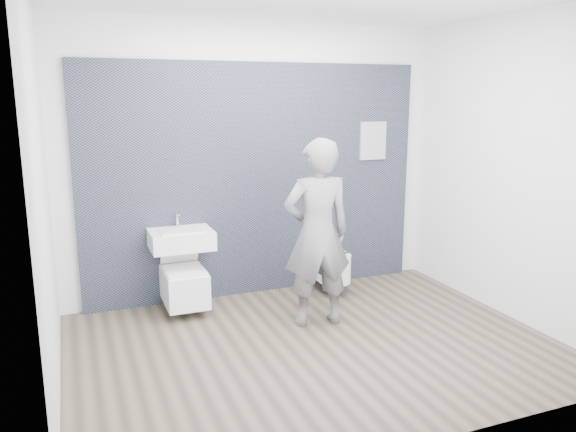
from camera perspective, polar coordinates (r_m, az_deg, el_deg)
name	(u,v)px	position (r m, az deg, el deg)	size (l,w,h in m)	color
ground	(314,345)	(4.88, 2.66, -12.97)	(4.00, 4.00, 0.00)	brown
room_shell	(316,139)	(4.43, 2.89, 7.85)	(4.00, 4.00, 4.00)	silver
tile_wall	(259,290)	(6.15, -3.01, -7.54)	(3.60, 0.06, 2.40)	black
washbasin	(181,239)	(5.49, -10.80, -2.29)	(0.59, 0.44, 0.44)	white
toilet_square	(184,284)	(5.57, -10.50, -6.81)	(0.39, 0.57, 0.71)	white
toilet_rounded	(331,266)	(6.04, 4.40, -5.05)	(0.33, 0.56, 0.30)	white
info_placard	(369,277)	(6.63, 8.19, -6.16)	(0.31, 0.03, 0.42)	silver
visitor	(317,234)	(5.04, 2.99, -1.79)	(0.62, 0.41, 1.71)	gray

